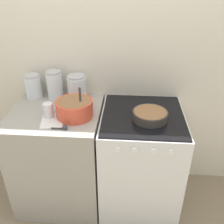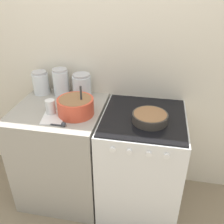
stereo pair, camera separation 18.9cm
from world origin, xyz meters
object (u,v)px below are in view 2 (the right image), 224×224
baking_pan (150,117)px  tin_can (50,107)px  stove (141,162)px  storage_jar_left (41,84)px  mixing_bowl (76,105)px  storage_jar_right (82,87)px  storage_jar_middle (61,84)px

baking_pan → tin_can: (-0.77, -0.02, 0.02)m
stove → storage_jar_left: bearing=165.5°
baking_pan → storage_jar_left: 1.06m
mixing_bowl → storage_jar_left: size_ratio=1.36×
stove → storage_jar_left: 1.13m
stove → tin_can: bearing=-172.5°
stove → storage_jar_left: storage_jar_left is taller
baking_pan → storage_jar_left: bearing=162.4°
storage_jar_left → storage_jar_right: size_ratio=0.98×
storage_jar_left → storage_jar_right: storage_jar_right is taller
stove → storage_jar_right: 0.83m
storage_jar_right → tin_can: bearing=-114.4°
baking_pan → tin_can: 0.77m
baking_pan → storage_jar_left: size_ratio=1.28×
stove → baking_pan: bearing=-56.5°
stove → storage_jar_middle: size_ratio=3.77×
storage_jar_right → tin_can: size_ratio=1.82×
storage_jar_left → stove: bearing=-14.5°
baking_pan → tin_can: tin_can is taller
baking_pan → tin_can: bearing=-178.2°
storage_jar_middle → storage_jar_right: (0.19, 0.00, -0.01)m
stove → storage_jar_right: (-0.57, 0.25, 0.55)m
stove → storage_jar_right: bearing=156.6°
tin_can → storage_jar_middle: bearing=96.5°
stove → storage_jar_middle: bearing=162.1°
stove → mixing_bowl: bearing=-172.9°
mixing_bowl → stove: bearing=7.1°
storage_jar_right → tin_can: 0.38m
baking_pan → storage_jar_left: (-1.01, 0.32, 0.05)m
storage_jar_middle → mixing_bowl: bearing=-53.0°
baking_pan → storage_jar_right: storage_jar_right is taller
storage_jar_middle → tin_can: (0.04, -0.34, -0.05)m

